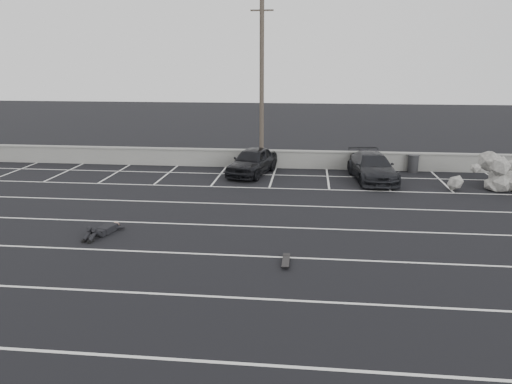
# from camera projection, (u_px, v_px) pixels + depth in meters

# --- Properties ---
(ground) EXTENTS (120.00, 120.00, 0.00)m
(ground) POSITION_uv_depth(u_px,v_px,m) (217.00, 255.00, 16.53)
(ground) COLOR black
(ground) RESTS_ON ground
(seawall) EXTENTS (50.00, 0.45, 1.06)m
(seawall) POSITION_uv_depth(u_px,v_px,m) (259.00, 158.00, 29.84)
(seawall) COLOR gray
(seawall) RESTS_ON ground
(stall_lines) EXTENTS (36.00, 20.05, 0.01)m
(stall_lines) POSITION_uv_depth(u_px,v_px,m) (234.00, 215.00, 20.77)
(stall_lines) COLOR silver
(stall_lines) RESTS_ON ground
(car_left) EXTENTS (2.87, 4.75, 1.51)m
(car_left) POSITION_uv_depth(u_px,v_px,m) (252.00, 161.00, 27.88)
(car_left) COLOR black
(car_left) RESTS_ON ground
(car_right) EXTENTS (2.60, 5.14, 1.43)m
(car_right) POSITION_uv_depth(u_px,v_px,m) (372.00, 167.00, 26.58)
(car_right) COLOR black
(car_right) RESTS_ON ground
(utility_pole) EXTENTS (1.26, 0.25, 9.47)m
(utility_pole) POSITION_uv_depth(u_px,v_px,m) (262.00, 87.00, 27.96)
(utility_pole) COLOR #4C4238
(utility_pole) RESTS_ON ground
(trash_bin) EXTENTS (0.79, 0.79, 1.00)m
(trash_bin) POSITION_uv_depth(u_px,v_px,m) (413.00, 163.00, 28.54)
(trash_bin) COLOR #29292B
(trash_bin) RESTS_ON ground
(person) EXTENTS (2.13, 2.92, 0.49)m
(person) POSITION_uv_depth(u_px,v_px,m) (108.00, 226.00, 18.63)
(person) COLOR black
(person) RESTS_ON ground
(skateboard) EXTENTS (0.25, 0.90, 0.11)m
(skateboard) POSITION_uv_depth(u_px,v_px,m) (286.00, 261.00, 15.76)
(skateboard) COLOR black
(skateboard) RESTS_ON ground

